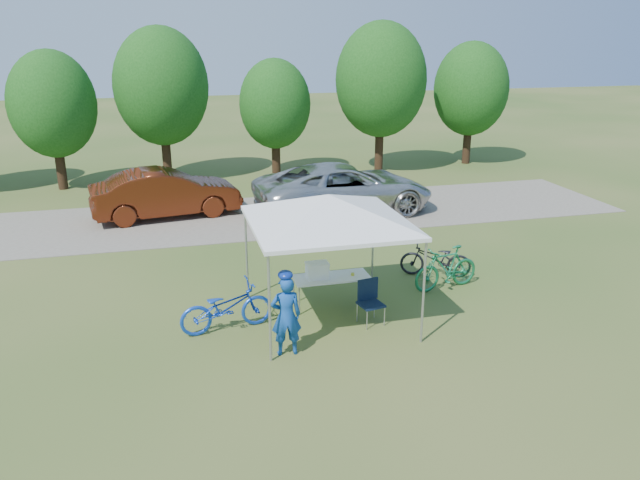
{
  "coord_description": "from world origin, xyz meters",
  "views": [
    {
      "loc": [
        -3.16,
        -11.7,
        5.82
      ],
      "look_at": [
        0.34,
        2.0,
        1.09
      ],
      "focal_mm": 35.0,
      "sensor_mm": 36.0,
      "label": 1
    }
  ],
  "objects_px": {
    "sedan": "(166,193)",
    "cyclist": "(286,316)",
    "folding_table": "(331,278)",
    "bike_blue": "(226,307)",
    "cooler": "(317,270)",
    "bike_green": "(446,268)",
    "bike_dark": "(436,259)",
    "folding_chair": "(369,298)",
    "minivan": "(344,188)"
  },
  "relations": [
    {
      "from": "bike_green",
      "to": "sedan",
      "type": "height_order",
      "value": "sedan"
    },
    {
      "from": "sedan",
      "to": "bike_dark",
      "type": "bearing_deg",
      "value": -146.86
    },
    {
      "from": "folding_table",
      "to": "folding_chair",
      "type": "relative_size",
      "value": 1.82
    },
    {
      "from": "bike_blue",
      "to": "sedan",
      "type": "xyz_separation_m",
      "value": [
        -1.0,
        8.75,
        0.3
      ]
    },
    {
      "from": "sedan",
      "to": "folding_chair",
      "type": "bearing_deg",
      "value": -165.47
    },
    {
      "from": "folding_chair",
      "to": "cyclist",
      "type": "xyz_separation_m",
      "value": [
        -1.96,
        -0.93,
        0.24
      ]
    },
    {
      "from": "folding_chair",
      "to": "cooler",
      "type": "relative_size",
      "value": 1.88
    },
    {
      "from": "cooler",
      "to": "bike_blue",
      "type": "relative_size",
      "value": 0.26
    },
    {
      "from": "folding_chair",
      "to": "cyclist",
      "type": "relative_size",
      "value": 0.59
    },
    {
      "from": "cyclist",
      "to": "bike_blue",
      "type": "bearing_deg",
      "value": -50.06
    },
    {
      "from": "bike_green",
      "to": "sedan",
      "type": "bearing_deg",
      "value": -152.64
    },
    {
      "from": "cooler",
      "to": "bike_green",
      "type": "height_order",
      "value": "cooler"
    },
    {
      "from": "cyclist",
      "to": "bike_dark",
      "type": "relative_size",
      "value": 0.9
    },
    {
      "from": "bike_green",
      "to": "bike_dark",
      "type": "distance_m",
      "value": 0.81
    },
    {
      "from": "bike_green",
      "to": "minivan",
      "type": "relative_size",
      "value": 0.29
    },
    {
      "from": "cooler",
      "to": "bike_dark",
      "type": "bearing_deg",
      "value": 17.83
    },
    {
      "from": "cooler",
      "to": "bike_dark",
      "type": "distance_m",
      "value": 3.49
    },
    {
      "from": "minivan",
      "to": "cooler",
      "type": "bearing_deg",
      "value": 154.24
    },
    {
      "from": "folding_table",
      "to": "minivan",
      "type": "xyz_separation_m",
      "value": [
        2.38,
        7.12,
        0.2
      ]
    },
    {
      "from": "sedan",
      "to": "cyclist",
      "type": "bearing_deg",
      "value": -177.68
    },
    {
      "from": "bike_blue",
      "to": "bike_dark",
      "type": "xyz_separation_m",
      "value": [
        5.37,
        1.69,
        -0.05
      ]
    },
    {
      "from": "cooler",
      "to": "sedan",
      "type": "height_order",
      "value": "sedan"
    },
    {
      "from": "bike_blue",
      "to": "cyclist",
      "type": "bearing_deg",
      "value": -152.32
    },
    {
      "from": "folding_table",
      "to": "bike_green",
      "type": "height_order",
      "value": "bike_green"
    },
    {
      "from": "sedan",
      "to": "minivan",
      "type": "bearing_deg",
      "value": -108.78
    },
    {
      "from": "folding_table",
      "to": "bike_green",
      "type": "xyz_separation_m",
      "value": [
        2.89,
        0.26,
        -0.13
      ]
    },
    {
      "from": "cyclist",
      "to": "bike_dark",
      "type": "distance_m",
      "value": 5.3
    },
    {
      "from": "cooler",
      "to": "bike_green",
      "type": "relative_size",
      "value": 0.28
    },
    {
      "from": "cyclist",
      "to": "bike_dark",
      "type": "xyz_separation_m",
      "value": [
        4.38,
        2.97,
        -0.33
      ]
    },
    {
      "from": "cooler",
      "to": "bike_blue",
      "type": "xyz_separation_m",
      "value": [
        -2.06,
        -0.62,
        -0.37
      ]
    },
    {
      "from": "bike_blue",
      "to": "bike_dark",
      "type": "relative_size",
      "value": 1.1
    },
    {
      "from": "cyclist",
      "to": "bike_green",
      "type": "relative_size",
      "value": 0.9
    },
    {
      "from": "bike_green",
      "to": "cyclist",
      "type": "bearing_deg",
      "value": -74.35
    },
    {
      "from": "cooler",
      "to": "folding_chair",
      "type": "bearing_deg",
      "value": -48.12
    },
    {
      "from": "folding_table",
      "to": "cooler",
      "type": "distance_m",
      "value": 0.39
    },
    {
      "from": "cyclist",
      "to": "minivan",
      "type": "xyz_separation_m",
      "value": [
        3.78,
        9.03,
        0.06
      ]
    },
    {
      "from": "sedan",
      "to": "bike_green",
      "type": "bearing_deg",
      "value": -150.32
    },
    {
      "from": "bike_blue",
      "to": "sedan",
      "type": "height_order",
      "value": "sedan"
    },
    {
      "from": "minivan",
      "to": "folding_chair",
      "type": "bearing_deg",
      "value": 162.34
    },
    {
      "from": "folding_table",
      "to": "sedan",
      "type": "distance_m",
      "value": 8.81
    },
    {
      "from": "minivan",
      "to": "bike_blue",
      "type": "bearing_deg",
      "value": 143.41
    },
    {
      "from": "folding_chair",
      "to": "cooler",
      "type": "bearing_deg",
      "value": 120.49
    },
    {
      "from": "cyclist",
      "to": "minivan",
      "type": "height_order",
      "value": "minivan"
    },
    {
      "from": "bike_blue",
      "to": "folding_table",
      "type": "bearing_deg",
      "value": -85.21
    },
    {
      "from": "folding_table",
      "to": "bike_blue",
      "type": "relative_size",
      "value": 0.88
    },
    {
      "from": "folding_table",
      "to": "cooler",
      "type": "bearing_deg",
      "value": 180.0
    },
    {
      "from": "bike_blue",
      "to": "bike_dark",
      "type": "height_order",
      "value": "bike_blue"
    },
    {
      "from": "cyclist",
      "to": "sedan",
      "type": "height_order",
      "value": "sedan"
    },
    {
      "from": "folding_table",
      "to": "cyclist",
      "type": "xyz_separation_m",
      "value": [
        -1.4,
        -1.91,
        0.14
      ]
    },
    {
      "from": "folding_chair",
      "to": "bike_green",
      "type": "bearing_deg",
      "value": 16.67
    }
  ]
}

